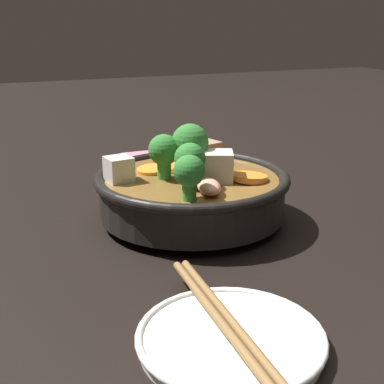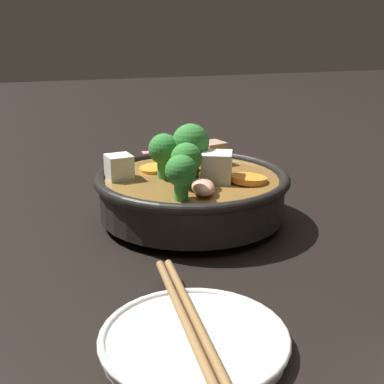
{
  "view_description": "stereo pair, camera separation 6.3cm",
  "coord_description": "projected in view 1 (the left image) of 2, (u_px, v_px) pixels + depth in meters",
  "views": [
    {
      "loc": [
        0.23,
        0.55,
        0.24
      ],
      "look_at": [
        0.0,
        0.0,
        0.04
      ],
      "focal_mm": 50.0,
      "sensor_mm": 36.0,
      "label": 1
    },
    {
      "loc": [
        0.17,
        0.57,
        0.24
      ],
      "look_at": [
        0.0,
        0.0,
        0.04
      ],
      "focal_mm": 50.0,
      "sensor_mm": 36.0,
      "label": 2
    }
  ],
  "objects": [
    {
      "name": "ground_plane",
      "position": [
        192.0,
        221.0,
        0.64
      ],
      "size": [
        3.0,
        3.0,
        0.0
      ],
      "primitive_type": "plane",
      "color": "black"
    },
    {
      "name": "side_saucer",
      "position": [
        231.0,
        339.0,
        0.4
      ],
      "size": [
        0.14,
        0.14,
        0.01
      ],
      "color": "white",
      "rests_on": "ground_plane"
    },
    {
      "name": "napkin",
      "position": [
        158.0,
        155.0,
        0.93
      ],
      "size": [
        0.11,
        0.08,
        0.0
      ],
      "color": "#D16B84",
      "rests_on": "ground_plane"
    },
    {
      "name": "chopsticks_pair",
      "position": [
        231.0,
        328.0,
        0.39
      ],
      "size": [
        0.03,
        0.22,
        0.01
      ],
      "color": "olive",
      "rests_on": "side_saucer"
    },
    {
      "name": "stirfry_bowl",
      "position": [
        192.0,
        189.0,
        0.63
      ],
      "size": [
        0.23,
        0.23,
        0.12
      ],
      "color": "black",
      "rests_on": "ground_plane"
    }
  ]
}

